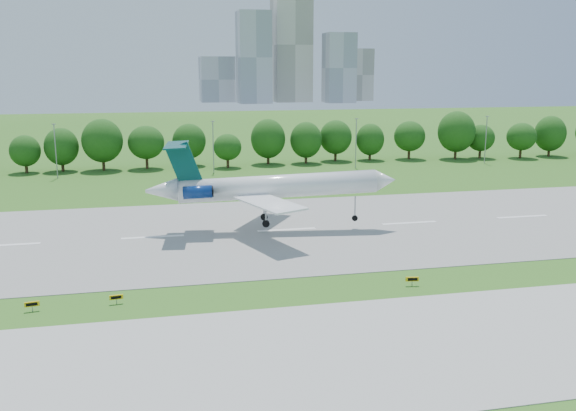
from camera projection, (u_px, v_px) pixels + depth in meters
name	position (u px, v px, depth m)	size (l,w,h in m)	color
ground	(156.00, 296.00, 69.57)	(600.00, 600.00, 0.00)	#2A5717
runway	(153.00, 237.00, 93.42)	(400.00, 45.00, 0.08)	gray
taxiway	(161.00, 370.00, 52.38)	(400.00, 23.00, 0.08)	#ADADA8
tree_line	(147.00, 143.00, 156.06)	(288.40, 8.40, 10.40)	#382314
light_poles	(136.00, 148.00, 145.95)	(175.90, 0.25, 12.19)	gray
skyline	(286.00, 59.00, 457.16)	(127.00, 52.00, 80.00)	#B2B2B7
airliner	(265.00, 186.00, 95.75)	(37.73, 27.31, 12.62)	white
taxi_sign_left	(116.00, 297.00, 67.03)	(1.42, 0.34, 0.99)	gray
taxi_sign_centre	(32.00, 304.00, 64.99)	(1.47, 0.39, 1.03)	gray
taxi_sign_right	(412.00, 279.00, 72.58)	(1.52, 0.42, 1.06)	gray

